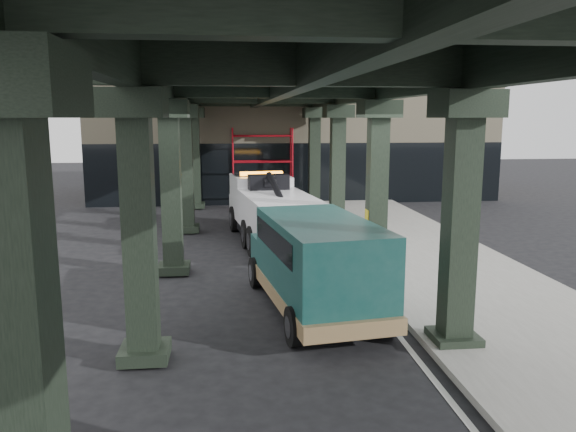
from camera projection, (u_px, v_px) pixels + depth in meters
ground at (298, 291)px, 14.79m from camera, size 90.00×90.00×0.00m
sidewalk at (435, 264)px, 17.22m from camera, size 5.00×40.00×0.15m
lane_stripe at (346, 269)px, 16.93m from camera, size 0.12×38.00×0.01m
viaduct at (276, 83)px, 15.76m from camera, size 7.40×32.00×6.40m
building at (289, 126)px, 33.90m from camera, size 22.00×10.00×8.00m
scaffolding at (262, 165)px, 28.77m from camera, size 3.08×0.88×4.00m
tow_truck at (270, 208)px, 20.50m from camera, size 3.10×7.99×2.56m
towed_van at (316, 262)px, 12.94m from camera, size 2.87×5.80×2.26m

